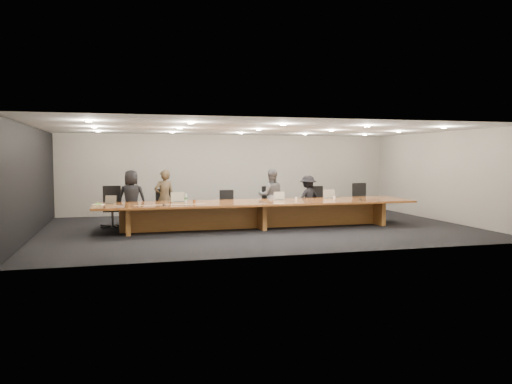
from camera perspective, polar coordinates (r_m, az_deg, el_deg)
ground at (r=14.20m, az=0.31°, el=-4.11°), size 12.00×12.00×0.00m
back_wall at (r=17.96m, az=-3.06°, el=2.07°), size 12.00×0.02×2.80m
left_wall_panel at (r=13.75m, az=-24.30°, el=1.01°), size 0.08×7.84×2.74m
conference_table at (r=14.14m, az=0.31°, el=-2.02°), size 9.00×1.80×0.75m
chair_far_left at (r=14.81m, az=-16.10°, el=-1.58°), size 0.64×0.64×1.21m
chair_left at (r=15.02m, az=-10.51°, el=-1.65°), size 0.57×0.57×1.09m
chair_mid_left at (r=15.13m, az=-3.30°, el=-1.66°), size 0.57×0.57×1.03m
chair_mid_right at (r=15.58m, az=1.87°, el=-1.32°), size 0.72×0.72×1.12m
chair_right at (r=16.03m, az=7.37°, el=-1.23°), size 0.67×0.67×1.10m
chair_far_right at (r=16.70m, az=12.09°, el=-0.95°), size 0.64×0.64×1.18m
person_a at (r=14.76m, az=-14.02°, el=-0.71°), size 0.89×0.68×1.64m
person_b at (r=14.78m, az=-10.42°, el=-0.65°), size 0.67×0.52×1.64m
person_c at (r=15.45m, az=1.74°, el=-0.42°), size 0.89×0.75×1.63m
person_d at (r=15.93m, az=5.96°, el=-0.67°), size 1.04×0.78×1.42m
laptop_a at (r=13.92m, az=-16.40°, el=-0.85°), size 0.35×0.29×0.23m
laptop_b at (r=13.98m, az=-8.85°, el=-0.59°), size 0.39×0.30×0.29m
laptop_d at (r=14.57m, az=2.65°, el=-0.44°), size 0.38×0.32×0.25m
laptop_e at (r=15.22m, az=8.56°, el=-0.22°), size 0.37×0.27×0.29m
water_bottle at (r=13.80m, az=-8.04°, el=-0.73°), size 0.09×0.09×0.25m
amber_mug at (r=13.70m, az=-7.06°, el=-1.08°), size 0.10×0.10×0.09m
paper_cup_near at (r=14.72m, az=4.62°, el=-0.73°), size 0.09×0.09×0.09m
paper_cup_far at (r=14.94m, az=8.94°, el=-0.68°), size 0.10×0.10×0.10m
notepad at (r=13.74m, az=-17.60°, el=-1.39°), size 0.33×0.30×0.02m
lime_gadget at (r=13.75m, az=-17.57°, el=-1.30°), size 0.17×0.11×0.02m
av_box at (r=13.09m, az=-15.28°, el=-1.57°), size 0.20×0.15×0.03m
mic_left at (r=13.15m, az=-10.48°, el=-1.47°), size 0.17×0.17×0.03m
mic_center at (r=13.82m, az=0.50°, el=-1.14°), size 0.15×0.15×0.03m
mic_right at (r=14.85m, az=11.85°, el=-0.87°), size 0.17×0.17×0.03m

